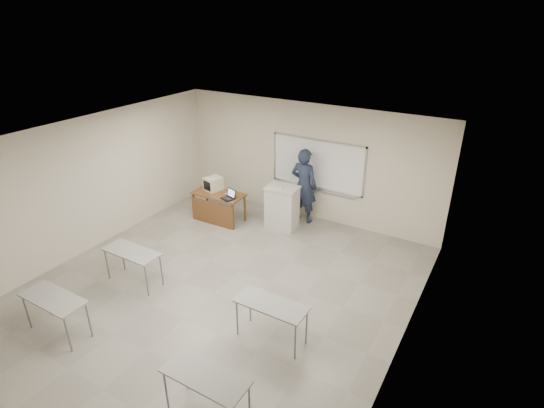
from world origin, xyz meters
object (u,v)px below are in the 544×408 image
Objects in this scene: crt_monitor at (213,184)px; mouse at (226,194)px; podium at (282,207)px; presenter at (304,186)px; instructor_desk at (216,203)px; keyboard at (274,187)px; whiteboard at (317,165)px; laptop at (228,196)px.

crt_monitor is 0.48m from mouse.
mouse is (-1.40, -0.42, 0.22)m from podium.
crt_monitor is at bearing 175.08° from mouse.
mouse is 0.05× the size of presenter.
presenter reaches higher than crt_monitor.
instructor_desk is 0.35m from mouse.
crt_monitor is 0.22× the size of presenter.
mouse is at bearing -167.44° from podium.
keyboard is at bearing 60.25° from presenter.
keyboard is at bearing -122.52° from whiteboard.
crt_monitor is 1.72m from keyboard.
podium is (1.60, 0.58, 0.02)m from instructor_desk.
instructor_desk is 0.68× the size of presenter.
presenter reaches higher than mouse.
instructor_desk is (-2.10, -1.48, -0.95)m from whiteboard.
presenter is (1.69, 1.02, 0.21)m from mouse.
laptop is (-1.70, -1.49, -0.68)m from whiteboard.
whiteboard is at bearing 59.58° from laptop.
laptop is (-1.20, -0.59, 0.25)m from podium.
instructor_desk is at bearing -136.71° from mouse.
whiteboard is 28.08× the size of mouse.
podium is 0.59m from keyboard.
instructor_desk is 15.10× the size of mouse.
whiteboard reaches higher than presenter.
presenter is (1.49, 1.20, 0.17)m from laptop.
keyboard is (1.05, 0.47, 0.30)m from laptop.
keyboard reaches higher than laptop.
laptop is at bearing 40.30° from presenter.
podium is at bearing 44.63° from laptop.
keyboard is at bearing 22.07° from crt_monitor.
whiteboard is at bearing 42.09° from keyboard.
instructor_desk is at bearing -164.20° from podium.
laptop is 0.74× the size of keyboard.
podium is 2.62× the size of keyboard.
podium is 0.56× the size of presenter.
presenter reaches higher than podium.
whiteboard is 2.36m from laptop.
keyboard is 0.86m from presenter.
keyboard reaches higher than mouse.
podium reaches higher than laptop.
whiteboard is 1.86× the size of instructor_desk.
presenter reaches higher than keyboard.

